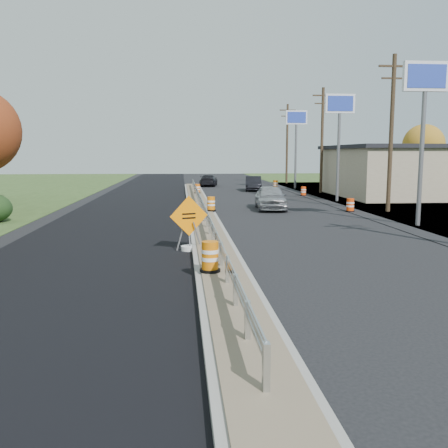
{
  "coord_description": "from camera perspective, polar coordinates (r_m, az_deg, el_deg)",
  "views": [
    {
      "loc": [
        -1.15,
        -20.57,
        3.54
      ],
      "look_at": [
        0.32,
        -3.3,
        1.1
      ],
      "focal_mm": 40.0,
      "sensor_mm": 36.0,
      "label": 1
    }
  ],
  "objects": [
    {
      "name": "ground",
      "position": [
        20.91,
        -1.63,
        -1.74
      ],
      "size": [
        140.0,
        140.0,
        0.0
      ],
      "primitive_type": "plane",
      "color": "black",
      "rests_on": "ground"
    },
    {
      "name": "guardrail",
      "position": [
        29.73,
        -2.62,
        2.57
      ],
      "size": [
        0.1,
        46.15,
        0.72
      ],
      "color": "silver",
      "rests_on": "median"
    },
    {
      "name": "barrel_median_far",
      "position": [
        42.44,
        -3.06,
        4.03
      ],
      "size": [
        0.54,
        0.54,
        0.78
      ],
      "color": "black",
      "rests_on": "median"
    },
    {
      "name": "barrel_shoulder_near",
      "position": [
        31.71,
        14.23,
        2.08
      ],
      "size": [
        0.56,
        0.56,
        0.83
      ],
      "color": "black",
      "rests_on": "ground"
    },
    {
      "name": "pylon_sign_south",
      "position": [
        26.46,
        21.97,
        13.81
      ],
      "size": [
        2.2,
        0.3,
        7.9
      ],
      "color": "slate",
      "rests_on": "ground"
    },
    {
      "name": "barrel_shoulder_mid",
      "position": [
        43.11,
        9.07,
        3.7
      ],
      "size": [
        0.53,
        0.53,
        0.78
      ],
      "color": "black",
      "rests_on": "ground"
    },
    {
      "name": "barrel_median_mid",
      "position": [
        29.18,
        -1.49,
        2.28
      ],
      "size": [
        0.57,
        0.57,
        0.83
      ],
      "color": "black",
      "rests_on": "median"
    },
    {
      "name": "car_silver",
      "position": [
        32.16,
        5.34,
        3.05
      ],
      "size": [
        2.19,
        4.71,
        1.56
      ],
      "primitive_type": "imported",
      "rotation": [
        0.0,
        0.0,
        -0.08
      ],
      "color": "#B0AFB4",
      "rests_on": "ground"
    },
    {
      "name": "barrel_median_near",
      "position": [
        14.12,
        -1.6,
        -3.81
      ],
      "size": [
        0.59,
        0.59,
        0.87
      ],
      "color": "black",
      "rests_on": "median"
    },
    {
      "name": "car_dark_mid",
      "position": [
        48.59,
        3.37,
        4.65
      ],
      "size": [
        1.97,
        4.41,
        1.41
      ],
      "primitive_type": "imported",
      "rotation": [
        0.0,
        0.0,
        -0.11
      ],
      "color": "black",
      "rests_on": "ground"
    },
    {
      "name": "tree_far_yellow",
      "position": [
        60.96,
        21.83,
        8.38
      ],
      "size": [
        4.62,
        4.62,
        6.86
      ],
      "color": "#473523",
      "rests_on": "ground"
    },
    {
      "name": "car_dark_far",
      "position": [
        55.61,
        -1.78,
        5.01
      ],
      "size": [
        2.34,
        4.56,
        1.27
      ],
      "primitive_type": "imported",
      "rotation": [
        0.0,
        0.0,
        3.01
      ],
      "color": "black",
      "rests_on": "ground"
    },
    {
      "name": "caution_sign",
      "position": [
        18.37,
        -4.01,
        -1.48
      ],
      "size": [
        1.39,
        0.61,
        2.03
      ],
      "rotation": [
        0.0,
        0.0,
        0.37
      ],
      "color": "white",
      "rests_on": "ground"
    },
    {
      "name": "pylon_sign_mid",
      "position": [
        38.5,
        13.07,
        12.18
      ],
      "size": [
        2.2,
        0.3,
        7.9
      ],
      "color": "slate",
      "rests_on": "ground"
    },
    {
      "name": "utility_pole_nmid",
      "position": [
        46.35,
        11.14,
        9.58
      ],
      "size": [
        1.9,
        0.26,
        9.4
      ],
      "color": "#473523",
      "rests_on": "ground"
    },
    {
      "name": "pylon_sign_north",
      "position": [
        51.98,
        8.26,
        11.16
      ],
      "size": [
        2.2,
        0.3,
        7.9
      ],
      "color": "slate",
      "rests_on": "ground"
    },
    {
      "name": "utility_pole_north",
      "position": [
        60.92,
        7.22,
        9.26
      ],
      "size": [
        1.9,
        0.26,
        9.4
      ],
      "color": "#473523",
      "rests_on": "ground"
    },
    {
      "name": "barrel_shoulder_far",
      "position": [
        51.51,
        5.91,
        4.49
      ],
      "size": [
        0.6,
        0.6,
        0.87
      ],
      "color": "black",
      "rests_on": "ground"
    },
    {
      "name": "retail_building_near",
      "position": [
        46.24,
        23.87,
        5.61
      ],
      "size": [
        18.5,
        12.5,
        4.27
      ],
      "color": "tan",
      "rests_on": "ground"
    },
    {
      "name": "median",
      "position": [
        28.8,
        -2.53,
        1.16
      ],
      "size": [
        1.6,
        55.0,
        0.23
      ],
      "color": "gray",
      "rests_on": "ground"
    },
    {
      "name": "utility_pole_smid",
      "position": [
        32.2,
        18.58,
        10.08
      ],
      "size": [
        1.9,
        0.26,
        9.4
      ],
      "color": "#473523",
      "rests_on": "ground"
    },
    {
      "name": "milled_overlay",
      "position": [
        30.95,
        -10.85,
        1.31
      ],
      "size": [
        7.2,
        120.0,
        0.01
      ],
      "primitive_type": "cube",
      "color": "black",
      "rests_on": "ground"
    }
  ]
}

